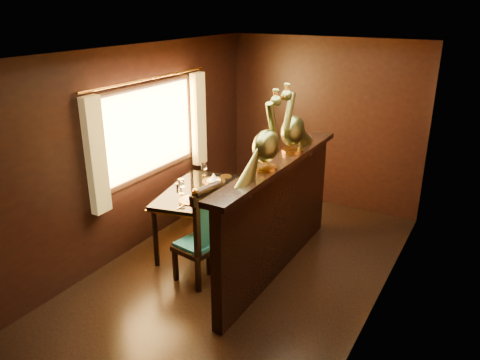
{
  "coord_description": "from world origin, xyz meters",
  "views": [
    {
      "loc": [
        2.32,
        -4.04,
        2.96
      ],
      "look_at": [
        -0.2,
        0.35,
        1.02
      ],
      "focal_mm": 35.0,
      "sensor_mm": 36.0,
      "label": 1
    }
  ],
  "objects": [
    {
      "name": "ground",
      "position": [
        0.0,
        0.0,
        0.0
      ],
      "size": [
        5.0,
        5.0,
        0.0
      ],
      "primitive_type": "plane",
      "color": "black",
      "rests_on": "ground"
    },
    {
      "name": "room_shell",
      "position": [
        -0.09,
        0.02,
        1.58
      ],
      "size": [
        3.04,
        5.04,
        2.52
      ],
      "color": "black",
      "rests_on": "ground"
    },
    {
      "name": "partition",
      "position": [
        0.32,
        0.3,
        0.71
      ],
      "size": [
        0.26,
        2.7,
        1.36
      ],
      "color": "black",
      "rests_on": "ground"
    },
    {
      "name": "dining_table",
      "position": [
        -0.77,
        0.34,
        0.71
      ],
      "size": [
        1.07,
        1.47,
        0.98
      ],
      "rotation": [
        0.0,
        0.0,
        0.22
      ],
      "color": "black",
      "rests_on": "ground"
    },
    {
      "name": "chair_left",
      "position": [
        -0.26,
        -0.33,
        0.63
      ],
      "size": [
        0.5,
        0.52,
        1.21
      ],
      "rotation": [
        0.0,
        0.0,
        -0.17
      ],
      "color": "black",
      "rests_on": "ground"
    },
    {
      "name": "chair_right",
      "position": [
        -0.08,
        0.46,
        0.62
      ],
      "size": [
        0.49,
        0.5,
        1.18
      ],
      "rotation": [
        0.0,
        0.0,
        -0.16
      ],
      "color": "black",
      "rests_on": "ground"
    },
    {
      "name": "peacock_left",
      "position": [
        0.33,
        -0.04,
        1.76
      ],
      "size": [
        0.25,
        0.67,
        0.79
      ],
      "primitive_type": null,
      "color": "#174732",
      "rests_on": "partition"
    },
    {
      "name": "peacock_right",
      "position": [
        0.33,
        0.61,
        1.77
      ],
      "size": [
        0.26,
        0.68,
        0.81
      ],
      "primitive_type": null,
      "color": "#174732",
      "rests_on": "partition"
    }
  ]
}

